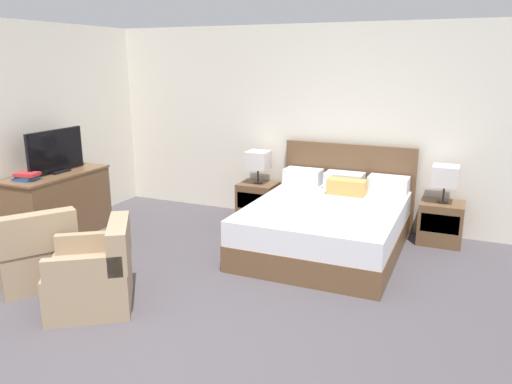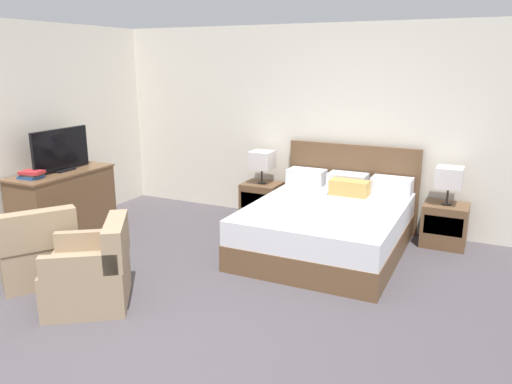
{
  "view_description": "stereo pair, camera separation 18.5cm",
  "coord_description": "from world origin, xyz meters",
  "views": [
    {
      "loc": [
        2.04,
        -2.72,
        2.1
      ],
      "look_at": [
        -0.0,
        1.94,
        0.75
      ],
      "focal_mm": 35.0,
      "sensor_mm": 36.0,
      "label": 1
    },
    {
      "loc": [
        2.21,
        -2.65,
        2.1
      ],
      "look_at": [
        -0.0,
        1.94,
        0.75
      ],
      "focal_mm": 35.0,
      "sensor_mm": 36.0,
      "label": 2
    }
  ],
  "objects": [
    {
      "name": "dresser",
      "position": [
        -2.48,
        1.63,
        0.41
      ],
      "size": [
        0.56,
        1.28,
        0.8
      ],
      "color": "brown",
      "rests_on": "ground"
    },
    {
      "name": "armchair_companion",
      "position": [
        -0.85,
        0.37,
        0.28
      ],
      "size": [
        0.96,
        0.95,
        0.76
      ],
      "color": "#9E8466",
      "rests_on": "ground"
    },
    {
      "name": "armchair_by_window",
      "position": [
        -1.69,
        0.52,
        0.28
      ],
      "size": [
        0.95,
        0.95,
        0.76
      ],
      "color": "#9E8466",
      "rests_on": "ground"
    },
    {
      "name": "bed",
      "position": [
        0.62,
        2.53,
        0.3
      ],
      "size": [
        1.68,
        2.03,
        1.07
      ],
      "color": "brown",
      "rests_on": "ground"
    },
    {
      "name": "wall_left",
      "position": [
        -2.81,
        1.46,
        1.27
      ],
      "size": [
        0.06,
        5.32,
        2.55
      ],
      "primitive_type": "cube",
      "color": "silver",
      "rests_on": "ground"
    },
    {
      "name": "nightstand_left",
      "position": [
        -0.55,
        3.25,
        0.25
      ],
      "size": [
        0.49,
        0.42,
        0.5
      ],
      "color": "brown",
      "rests_on": "ground"
    },
    {
      "name": "tv",
      "position": [
        -2.48,
        1.66,
        1.04
      ],
      "size": [
        0.18,
        0.84,
        0.51
      ],
      "color": "black",
      "rests_on": "dresser"
    },
    {
      "name": "table_lamp_left",
      "position": [
        -0.55,
        3.25,
        0.81
      ],
      "size": [
        0.29,
        0.29,
        0.44
      ],
      "color": "#332D28",
      "rests_on": "nightstand_left"
    },
    {
      "name": "book_blue_cover",
      "position": [
        -2.47,
        1.21,
        0.84
      ],
      "size": [
        0.21,
        0.19,
        0.03
      ],
      "primitive_type": "cube",
      "rotation": [
        0.0,
        0.0,
        0.08
      ],
      "color": "#383333",
      "rests_on": "book_red_cover"
    },
    {
      "name": "table_lamp_right",
      "position": [
        1.8,
        3.25,
        0.81
      ],
      "size": [
        0.29,
        0.29,
        0.44
      ],
      "color": "#332D28",
      "rests_on": "nightstand_right"
    },
    {
      "name": "book_small_top",
      "position": [
        -2.47,
        1.21,
        0.87
      ],
      "size": [
        0.28,
        0.22,
        0.03
      ],
      "primitive_type": "cube",
      "rotation": [
        0.0,
        0.0,
        0.23
      ],
      "color": "#B7282D",
      "rests_on": "book_blue_cover"
    },
    {
      "name": "nightstand_right",
      "position": [
        1.8,
        3.25,
        0.25
      ],
      "size": [
        0.49,
        0.42,
        0.5
      ],
      "color": "brown",
      "rests_on": "ground"
    },
    {
      "name": "ground_plane",
      "position": [
        0.0,
        0.0,
        0.0
      ],
      "size": [
        10.56,
        10.56,
        0.0
      ],
      "primitive_type": "plane",
      "color": "#4C474C"
    },
    {
      "name": "book_red_cover",
      "position": [
        -2.5,
        1.21,
        0.81
      ],
      "size": [
        0.24,
        0.2,
        0.03
      ],
      "primitive_type": "cube",
      "rotation": [
        0.0,
        0.0,
        0.04
      ],
      "color": "#234C8E",
      "rests_on": "dresser"
    },
    {
      "name": "wall_back",
      "position": [
        0.0,
        3.55,
        1.27
      ],
      "size": [
        6.76,
        0.06,
        2.55
      ],
      "primitive_type": "cube",
      "color": "silver",
      "rests_on": "ground"
    }
  ]
}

